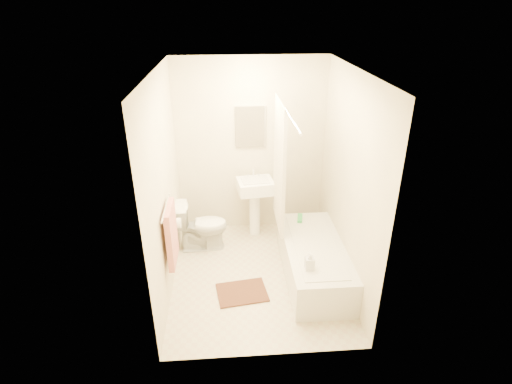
{
  "coord_description": "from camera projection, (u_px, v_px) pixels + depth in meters",
  "views": [
    {
      "loc": [
        -0.31,
        -3.88,
        3.02
      ],
      "look_at": [
        0.0,
        0.25,
        1.0
      ],
      "focal_mm": 28.0,
      "sensor_mm": 36.0,
      "label": 1
    }
  ],
  "objects": [
    {
      "name": "toilet_paper",
      "position": [
        176.0,
        223.0,
        4.56
      ],
      "size": [
        0.11,
        0.12,
        0.12
      ],
      "primitive_type": "cylinder",
      "rotation": [
        0.0,
        1.57,
        0.0
      ],
      "color": "white",
      "rests_on": "wall_left"
    },
    {
      "name": "wall_right",
      "position": [
        349.0,
        183.0,
        4.37
      ],
      "size": [
        0.02,
        2.4,
        2.4
      ],
      "primitive_type": "cube",
      "color": "beige",
      "rests_on": "ground"
    },
    {
      "name": "toilet",
      "position": [
        202.0,
        226.0,
        5.23
      ],
      "size": [
        0.69,
        0.41,
        0.66
      ],
      "primitive_type": "imported",
      "rotation": [
        0.0,
        0.0,
        1.62
      ],
      "color": "white",
      "rests_on": "floor"
    },
    {
      "name": "mirror",
      "position": [
        251.0,
        127.0,
        5.23
      ],
      "size": [
        0.4,
        0.03,
        0.55
      ],
      "primitive_type": "cube",
      "color": "white",
      "rests_on": "wall_back"
    },
    {
      "name": "floor",
      "position": [
        258.0,
        275.0,
        4.82
      ],
      "size": [
        2.4,
        2.4,
        0.0
      ],
      "primitive_type": "plane",
      "color": "beige",
      "rests_on": "ground"
    },
    {
      "name": "towel_bar",
      "position": [
        166.0,
        208.0,
        4.05
      ],
      "size": [
        0.02,
        0.6,
        0.02
      ],
      "primitive_type": "cylinder",
      "rotation": [
        1.57,
        0.0,
        0.0
      ],
      "color": "silver",
      "rests_on": "wall_left"
    },
    {
      "name": "ceiling",
      "position": [
        258.0,
        71.0,
        3.77
      ],
      "size": [
        2.4,
        2.4,
        0.0
      ],
      "primitive_type": "plane",
      "color": "white",
      "rests_on": "ground"
    },
    {
      "name": "soap_bottle",
      "position": [
        310.0,
        261.0,
        4.18
      ],
      "size": [
        0.1,
        0.1,
        0.21
      ],
      "primitive_type": "imported",
      "rotation": [
        0.0,
        0.0,
        0.02
      ],
      "color": "white",
      "rests_on": "bathtub"
    },
    {
      "name": "shower_curtain",
      "position": [
        279.0,
        165.0,
        4.76
      ],
      "size": [
        0.04,
        0.8,
        1.55
      ],
      "primitive_type": "cube",
      "color": "silver",
      "rests_on": "curtain_rod"
    },
    {
      "name": "sink",
      "position": [
        255.0,
        205.0,
        5.48
      ],
      "size": [
        0.51,
        0.43,
        0.91
      ],
      "primitive_type": null,
      "rotation": [
        0.0,
        0.0,
        0.13
      ],
      "color": "white",
      "rests_on": "floor"
    },
    {
      "name": "bath_mat",
      "position": [
        242.0,
        292.0,
        4.53
      ],
      "size": [
        0.61,
        0.49,
        0.02
      ],
      "primitive_type": "cube",
      "rotation": [
        0.0,
        0.0,
        0.14
      ],
      "color": "#53281B",
      "rests_on": "floor"
    },
    {
      "name": "bathtub",
      "position": [
        314.0,
        260.0,
        4.73
      ],
      "size": [
        0.67,
        1.54,
        0.43
      ],
      "primitive_type": null,
      "color": "silver",
      "rests_on": "floor"
    },
    {
      "name": "scrub_brush",
      "position": [
        300.0,
        218.0,
        5.16
      ],
      "size": [
        0.1,
        0.21,
        0.04
      ],
      "primitive_type": "cube",
      "rotation": [
        0.0,
        0.0,
        -0.2
      ],
      "color": "green",
      "rests_on": "bathtub"
    },
    {
      "name": "wall_back",
      "position": [
        251.0,
        148.0,
        5.38
      ],
      "size": [
        2.0,
        0.02,
        2.4
      ],
      "primitive_type": "cube",
      "color": "beige",
      "rests_on": "ground"
    },
    {
      "name": "towel",
      "position": [
        172.0,
        234.0,
        4.2
      ],
      "size": [
        0.06,
        0.45,
        0.66
      ],
      "primitive_type": "cube",
      "color": "#CC7266",
      "rests_on": "towel_bar"
    },
    {
      "name": "curtain_rod",
      "position": [
        286.0,
        109.0,
        4.06
      ],
      "size": [
        0.03,
        1.7,
        0.03
      ],
      "primitive_type": "cylinder",
      "rotation": [
        1.57,
        0.0,
        0.0
      ],
      "color": "silver",
      "rests_on": "wall_back"
    },
    {
      "name": "wall_left",
      "position": [
        164.0,
        188.0,
        4.23
      ],
      "size": [
        0.02,
        2.4,
        2.4
      ],
      "primitive_type": "cube",
      "color": "beige",
      "rests_on": "ground"
    }
  ]
}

